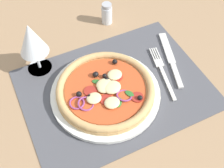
% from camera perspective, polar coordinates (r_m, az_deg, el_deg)
% --- Properties ---
extents(ground_plane, '(1.90, 1.40, 0.02)m').
position_cam_1_polar(ground_plane, '(0.74, 0.65, -1.49)').
color(ground_plane, '#9E7A56').
extents(placemat, '(0.46, 0.34, 0.00)m').
position_cam_1_polar(placemat, '(0.73, 0.66, -0.85)').
color(placemat, '#4C4C51').
rests_on(placemat, ground_plane).
extents(plate, '(0.27, 0.27, 0.01)m').
position_cam_1_polar(plate, '(0.71, -1.30, -1.85)').
color(plate, silver).
rests_on(plate, placemat).
extents(pizza, '(0.24, 0.24, 0.03)m').
position_cam_1_polar(pizza, '(0.70, -1.31, -1.08)').
color(pizza, tan).
rests_on(pizza, plate).
extents(fork, '(0.06, 0.18, 0.00)m').
position_cam_1_polar(fork, '(0.77, 9.82, 2.83)').
color(fork, silver).
rests_on(fork, placemat).
extents(knife, '(0.08, 0.20, 0.01)m').
position_cam_1_polar(knife, '(0.80, 11.53, 5.03)').
color(knife, silver).
rests_on(knife, placemat).
extents(wine_glass, '(0.07, 0.07, 0.15)m').
position_cam_1_polar(wine_glass, '(0.73, -15.61, 8.34)').
color(wine_glass, silver).
rests_on(wine_glass, ground_plane).
extents(pepper_shaker, '(0.03, 0.03, 0.07)m').
position_cam_1_polar(pepper_shaker, '(0.88, -1.03, 13.75)').
color(pepper_shaker, silver).
rests_on(pepper_shaker, ground_plane).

